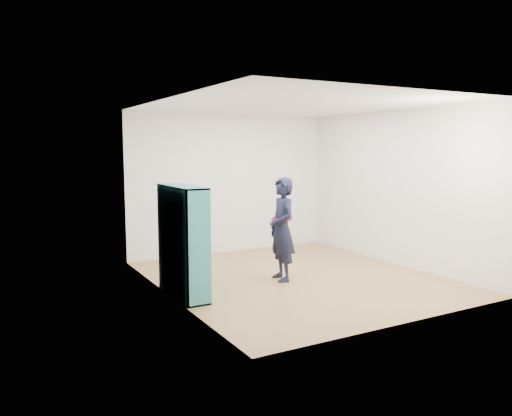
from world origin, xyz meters
TOP-DOWN VIEW (x-y plane):
  - floor at (0.00, 0.00)m, footprint 4.50×4.50m
  - ceiling at (0.00, 0.00)m, footprint 4.50×4.50m
  - wall_left at (-2.00, 0.00)m, footprint 0.02×4.50m
  - wall_right at (2.00, 0.00)m, footprint 0.02×4.50m
  - wall_back at (0.00, 2.25)m, footprint 4.00×0.02m
  - wall_front at (0.00, -2.25)m, footprint 4.00×0.02m
  - bookshelf at (-1.85, -0.03)m, footprint 0.32×1.11m
  - person at (-0.26, 0.01)m, footprint 0.45×0.61m
  - smartphone at (-0.38, 0.12)m, footprint 0.03×0.11m

SIDE VIEW (x-z plane):
  - floor at x=0.00m, z-range 0.00..0.00m
  - bookshelf at x=-1.85m, z-range -0.02..1.46m
  - person at x=-0.26m, z-range 0.00..1.54m
  - smartphone at x=-0.38m, z-range 0.80..0.94m
  - wall_left at x=-2.00m, z-range 0.00..2.60m
  - wall_right at x=2.00m, z-range 0.00..2.60m
  - wall_back at x=0.00m, z-range 0.00..2.60m
  - wall_front at x=0.00m, z-range 0.00..2.60m
  - ceiling at x=0.00m, z-range 2.60..2.60m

